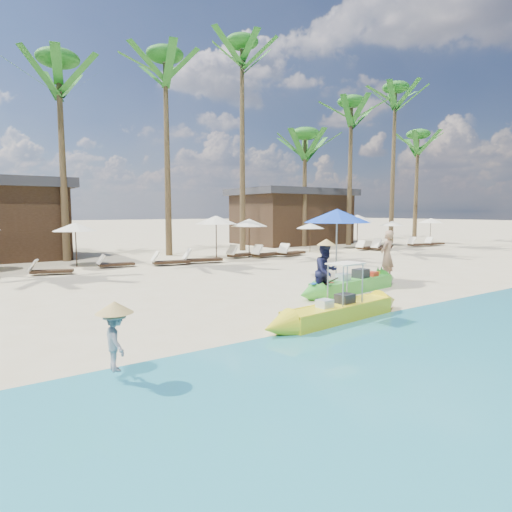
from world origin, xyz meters
TOP-DOWN VIEW (x-y plane):
  - ground at (0.00, 0.00)m, footprint 240.00×240.00m
  - wet_sand_strip at (0.00, -5.00)m, footprint 240.00×4.50m
  - green_canoe at (2.59, 0.04)m, footprint 5.50×1.17m
  - yellow_canoe at (-0.36, -2.33)m, footprint 5.22×1.01m
  - tourist at (5.42, 1.00)m, footprint 0.77×0.60m
  - vendor_green at (1.03, -0.38)m, footprint 0.82×0.64m
  - vendor_yellow at (-5.76, -3.08)m, footprint 0.36×0.61m
  - blue_umbrella at (3.72, 1.94)m, footprint 2.47×2.47m
  - lounger_4_right at (-4.90, 9.49)m, footprint 1.73×1.01m
  - resort_parasol_5 at (-3.41, 11.59)m, footprint 1.99×1.99m
  - lounger_5_left at (-2.07, 10.29)m, footprint 1.67×0.62m
  - resort_parasol_6 at (3.52, 10.79)m, footprint 2.27×2.27m
  - lounger_6_left at (0.32, 9.65)m, footprint 1.88×0.85m
  - lounger_6_right at (1.98, 9.58)m, footprint 2.03×0.99m
  - resort_parasol_7 at (5.48, 10.56)m, footprint 2.08×2.08m
  - lounger_7_left at (4.94, 10.52)m, footprint 2.04×0.97m
  - lounger_7_right at (6.19, 9.95)m, footprint 2.01×0.90m
  - resort_parasol_8 at (10.30, 10.93)m, footprint 1.79×1.79m
  - lounger_8_left at (7.78, 9.71)m, footprint 2.07×1.13m
  - resort_parasol_9 at (14.39, 10.79)m, footprint 2.26×2.26m
  - lounger_9_left at (14.32, 9.94)m, footprint 1.84×0.81m
  - lounger_9_right at (14.98, 9.27)m, footprint 1.77×0.71m
  - resort_parasol_10 at (18.69, 11.36)m, footprint 1.79×1.79m
  - lounger_10_left at (15.94, 9.96)m, footprint 1.95×0.89m
  - lounger_10_right at (19.42, 9.55)m, footprint 1.99×0.91m
  - resort_parasol_11 at (23.85, 11.61)m, footprint 1.94×1.94m
  - lounger_11_left at (21.31, 9.57)m, footprint 1.77×0.59m
  - palm_3 at (-3.36, 14.27)m, footprint 2.08×2.08m
  - palm_4 at (2.15, 14.01)m, footprint 2.08×2.08m
  - palm_5 at (7.45, 14.38)m, footprint 2.08×2.08m
  - palm_6 at (12.84, 14.52)m, footprint 2.08×2.08m
  - palm_7 at (16.57, 13.68)m, footprint 2.08×2.08m
  - palm_8 at (21.07, 13.33)m, footprint 2.08×2.08m
  - palm_9 at (26.21, 14.81)m, footprint 2.08×2.08m
  - pavilion_east at (14.00, 17.50)m, footprint 8.80×6.60m

SIDE VIEW (x-z plane):
  - ground at x=0.00m, z-range 0.00..0.00m
  - wet_sand_strip at x=0.00m, z-range 0.00..0.01m
  - lounger_5_left at x=-2.07m, z-range -0.09..0.46m
  - lounger_4_right at x=-4.90m, z-range -0.09..0.47m
  - lounger_9_right at x=14.98m, z-range -0.10..0.49m
  - lounger_11_left at x=21.31m, z-range -0.10..0.50m
  - lounger_9_left at x=14.32m, z-range -0.10..0.50m
  - lounger_6_left at x=0.32m, z-range -0.10..0.51m
  - lounger_10_left at x=15.94m, z-range -0.11..0.53m
  - lounger_10_right at x=19.42m, z-range -0.11..0.54m
  - lounger_7_right at x=6.19m, z-range -0.11..0.55m
  - lounger_6_right at x=1.98m, z-range -0.11..0.55m
  - yellow_canoe at x=-0.36m, z-range -0.46..0.90m
  - lounger_7_left at x=4.94m, z-range -0.11..0.56m
  - lounger_8_left at x=7.78m, z-range -0.11..0.56m
  - green_canoe at x=2.59m, z-range -0.11..0.59m
  - vendor_yellow at x=-5.76m, z-range 0.18..1.12m
  - vendor_green at x=1.03m, z-range 0.00..1.66m
  - tourist at x=5.42m, z-range 0.00..1.86m
  - resort_parasol_10 at x=18.69m, z-range 0.74..2.58m
  - resort_parasol_8 at x=10.30m, z-range 0.74..2.59m
  - resort_parasol_11 at x=23.85m, z-range 0.80..2.81m
  - resort_parasol_5 at x=-3.41m, z-range 0.82..2.88m
  - resort_parasol_7 at x=5.48m, z-range 0.86..3.01m
  - resort_parasol_9 at x=14.39m, z-range 0.94..3.27m
  - resort_parasol_6 at x=3.52m, z-range 0.94..3.27m
  - pavilion_east at x=14.00m, z-range 0.05..4.35m
  - blue_umbrella at x=3.72m, z-range 1.07..3.73m
  - palm_6 at x=12.84m, z-range 2.79..11.31m
  - palm_9 at x=26.21m, z-range 3.14..12.97m
  - palm_3 at x=-3.36m, z-range 3.32..13.83m
  - palm_7 at x=16.57m, z-range 3.46..14.53m
  - palm_4 at x=2.15m, z-range 3.60..15.30m
  - palm_8 at x=21.07m, z-range 3.83..16.53m
  - palm_5 at x=7.45m, z-range 4.02..17.62m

